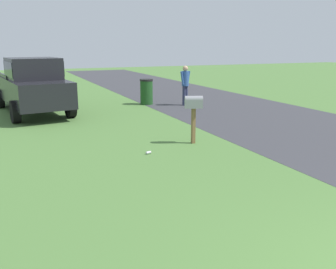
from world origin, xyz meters
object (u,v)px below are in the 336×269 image
at_px(mailbox, 194,106).
at_px(pickup_truck, 32,84).
at_px(pedestrian, 185,83).
at_px(trash_bin, 146,92).

relative_size(mailbox, pickup_truck, 0.22).
height_order(mailbox, pedestrian, pedestrian).
bearing_deg(mailbox, pedestrian, -3.90).
relative_size(pickup_truck, trash_bin, 5.19).
bearing_deg(trash_bin, mailbox, 170.28).
distance_m(mailbox, pickup_truck, 7.33).
height_order(pickup_truck, pedestrian, pickup_truck).
bearing_deg(trash_bin, pedestrian, -122.01).
distance_m(pickup_truck, trash_bin, 4.73).
distance_m(pickup_truck, pedestrian, 6.16).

